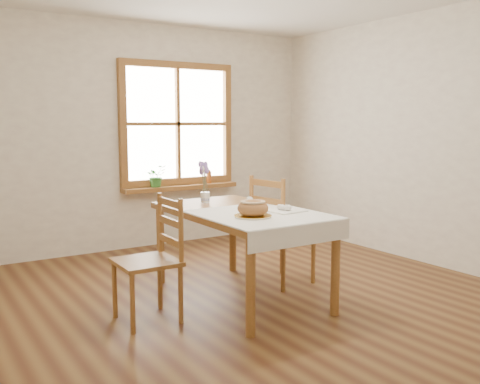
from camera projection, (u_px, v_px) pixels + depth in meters
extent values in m
plane|color=brown|center=(260.00, 307.00, 4.27)|extent=(5.00, 5.00, 0.00)
cube|color=white|center=(138.00, 137.00, 6.19)|extent=(4.50, 0.10, 2.60)
cube|color=white|center=(446.00, 140.00, 5.31)|extent=(0.10, 5.00, 2.60)
cube|color=#995D2F|center=(177.00, 65.00, 6.32)|extent=(1.46, 0.08, 0.08)
cube|color=#995D2F|center=(179.00, 181.00, 6.50)|extent=(1.46, 0.08, 0.08)
cube|color=#995D2F|center=(123.00, 124.00, 6.04)|extent=(0.08, 0.08, 1.30)
cube|color=#995D2F|center=(227.00, 124.00, 6.78)|extent=(0.08, 0.08, 1.30)
cube|color=#995D2F|center=(178.00, 124.00, 6.41)|extent=(0.04, 0.06, 1.30)
cube|color=#995D2F|center=(178.00, 124.00, 6.41)|extent=(1.30, 0.06, 0.04)
cube|color=white|center=(177.00, 124.00, 6.43)|extent=(1.30, 0.01, 1.30)
cube|color=#995D2F|center=(181.00, 187.00, 6.45)|extent=(1.46, 0.20, 0.05)
cube|color=#995D2F|center=(240.00, 213.00, 4.43)|extent=(0.90, 1.60, 0.05)
cylinder|color=#995D2F|center=(251.00, 287.00, 3.65)|extent=(0.07, 0.07, 0.70)
cylinder|color=#995D2F|center=(335.00, 270.00, 4.07)|extent=(0.07, 0.07, 0.70)
cylinder|color=#995D2F|center=(161.00, 246.00, 4.89)|extent=(0.07, 0.07, 0.70)
cylinder|color=#995D2F|center=(233.00, 236.00, 5.31)|extent=(0.07, 0.07, 0.70)
cube|color=white|center=(261.00, 215.00, 4.17)|extent=(0.91, 0.99, 0.01)
cylinder|color=silver|center=(253.00, 216.00, 4.03)|extent=(0.36, 0.36, 0.01)
ellipsoid|color=#A26839|center=(253.00, 207.00, 4.02)|extent=(0.24, 0.24, 0.13)
cube|color=white|center=(286.00, 211.00, 4.29)|extent=(0.30, 0.26, 0.01)
cylinder|color=silver|center=(248.00, 204.00, 4.42)|extent=(0.04, 0.04, 0.08)
cylinder|color=silver|center=(250.00, 203.00, 4.42)|extent=(0.06, 0.06, 0.10)
cylinder|color=silver|center=(205.00, 198.00, 4.79)|extent=(0.09, 0.09, 0.09)
imported|color=#347C31|center=(156.00, 178.00, 6.27)|extent=(0.28, 0.30, 0.20)
cylinder|color=#B25921|center=(209.00, 176.00, 6.65)|extent=(0.07, 0.07, 0.17)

